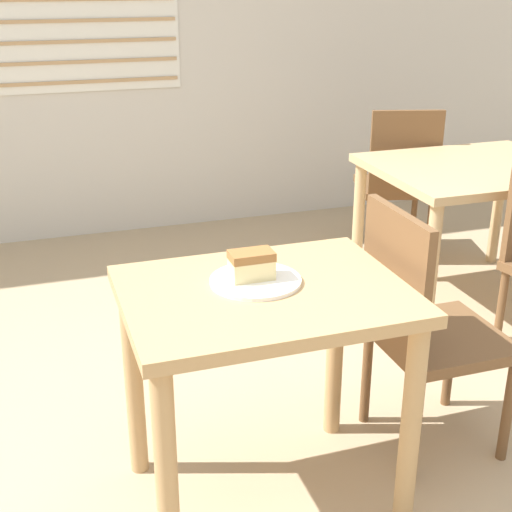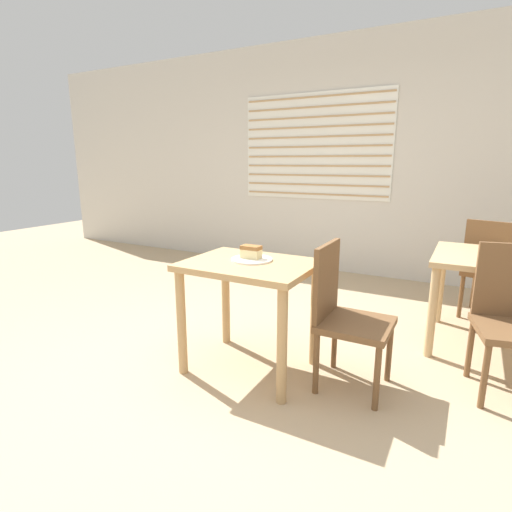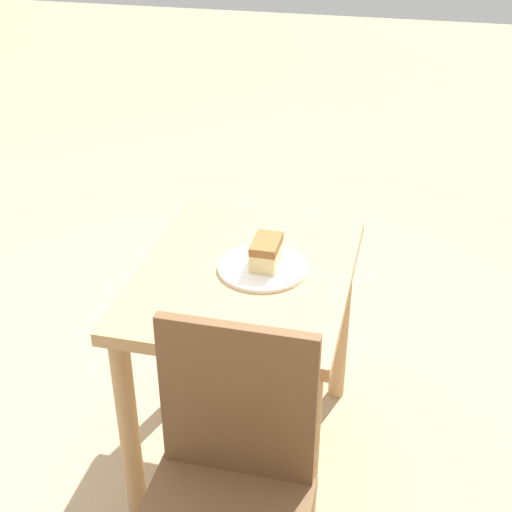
# 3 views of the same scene
# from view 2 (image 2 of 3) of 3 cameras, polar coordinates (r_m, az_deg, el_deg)

# --- Properties ---
(ground_plane) EXTENTS (14.00, 14.00, 0.00)m
(ground_plane) POSITION_cam_2_polar(r_m,az_deg,el_deg) (2.61, -4.96, -18.27)
(ground_plane) COLOR tan
(wall_back) EXTENTS (10.00, 0.10, 2.80)m
(wall_back) POSITION_cam_2_polar(r_m,az_deg,el_deg) (5.03, 14.53, 13.36)
(wall_back) COLOR beige
(wall_back) RESTS_ON ground_plane
(dining_table_near) EXTENTS (0.81, 0.63, 0.74)m
(dining_table_near) POSITION_cam_2_polar(r_m,az_deg,el_deg) (2.58, -0.93, -3.93)
(dining_table_near) COLOR tan
(dining_table_near) RESTS_ON ground_plane
(dining_table_far) EXTENTS (0.98, 0.83, 0.70)m
(dining_table_far) POSITION_cam_2_polar(r_m,az_deg,el_deg) (3.37, 32.29, -1.83)
(dining_table_far) COLOR tan
(dining_table_far) RESTS_ON ground_plane
(chair_near_window) EXTENTS (0.41, 0.41, 0.89)m
(chair_near_window) POSITION_cam_2_polar(r_m,az_deg,el_deg) (2.49, 12.50, -7.88)
(chair_near_window) COLOR brown
(chair_near_window) RESTS_ON ground_plane
(chair_far_opposite) EXTENTS (0.51, 0.51, 0.89)m
(chair_far_opposite) POSITION_cam_2_polar(r_m,az_deg,el_deg) (3.99, 30.53, -1.44)
(chair_far_opposite) COLOR brown
(chair_far_opposite) RESTS_ON ground_plane
(plate) EXTENTS (0.27, 0.27, 0.01)m
(plate) POSITION_cam_2_polar(r_m,az_deg,el_deg) (2.59, -0.61, -0.48)
(plate) COLOR white
(plate) RESTS_ON dining_table_near
(cake_slice) EXTENTS (0.13, 0.08, 0.08)m
(cake_slice) POSITION_cam_2_polar(r_m,az_deg,el_deg) (2.59, -0.70, 0.61)
(cake_slice) COLOR beige
(cake_slice) RESTS_ON plate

